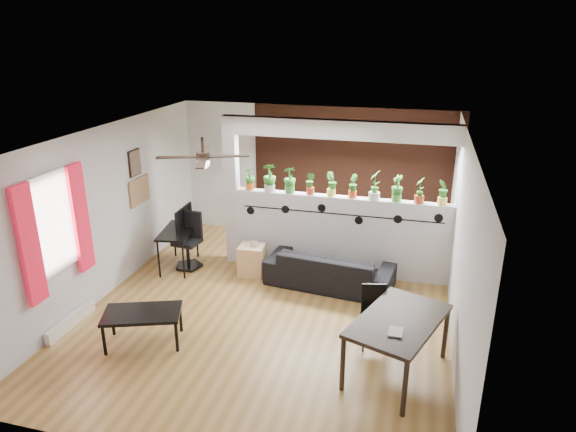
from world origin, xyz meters
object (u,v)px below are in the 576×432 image
Objects in this scene: potted_plant_8 at (420,189)px; potted_plant_9 at (443,191)px; potted_plant_6 at (375,184)px; office_chair at (189,244)px; potted_plant_3 at (310,183)px; ceiling_fan at (203,159)px; coffee_table at (142,315)px; cup at (254,244)px; potted_plant_0 at (250,178)px; folding_chair at (374,310)px; potted_plant_5 at (353,185)px; potted_plant_4 at (331,183)px; dining_table at (398,325)px; sofa at (330,270)px; cube_shelf at (252,260)px; potted_plant_7 at (397,188)px; potted_plant_1 at (270,177)px; potted_plant_2 at (290,179)px; computer_desk at (177,233)px.

potted_plant_8 is 0.35m from potted_plant_9.
potted_plant_6 is 0.50× the size of office_chair.
potted_plant_3 is 0.90× the size of potted_plant_8.
ceiling_fan is 2.87m from potted_plant_6.
coffee_table is (-3.38, -2.78, -1.16)m from potted_plant_8.
cup is at bearing -165.79° from potted_plant_6.
cup is (0.21, -0.48, -1.00)m from potted_plant_0.
potted_plant_5 is at bearing 106.73° from folding_chair.
potted_plant_4 is 3.51× the size of cup.
potted_plant_3 is at bearing 0.00° from potted_plant_0.
folding_chair is (-0.34, 0.57, -0.18)m from dining_table.
cube_shelf is at bearing 3.40° from sofa.
potted_plant_9 is (1.05, 0.00, -0.04)m from potted_plant_6.
potted_plant_7 reaches higher than potted_plant_4.
potted_plant_5 is (0.35, 0.00, -0.01)m from potted_plant_4.
dining_table is at bearing -92.53° from potted_plant_8.
potted_plant_4 is at bearing -180.00° from potted_plant_5.
cup is at bearing 139.78° from dining_table.
office_chair is at bearing -173.47° from potted_plant_9.
potted_plant_0 is 3.16m from potted_plant_9.
potted_plant_0 is at bearing 139.64° from folding_chair.
potted_plant_4 is at bearing 0.00° from potted_plant_0.
ceiling_fan reaches higher than potted_plant_9.
coffee_table is (-1.62, -2.78, -1.14)m from potted_plant_3.
ceiling_fan reaches higher than coffee_table.
potted_plant_3 is 0.24× the size of dining_table.
cup is (-2.95, -0.48, -1.01)m from potted_plant_9.
potted_plant_6 reaches higher than coffee_table.
sofa is at bearing -149.56° from potted_plant_7.
coffee_table is at bearing -143.24° from potted_plant_9.
potted_plant_6 reaches higher than potted_plant_0.
potted_plant_3 is 1.46m from sofa.
potted_plant_8 is at bearing -0.00° from potted_plant_4.
potted_plant_4 is 0.98× the size of potted_plant_9.
office_chair is (-1.33, -0.47, -1.17)m from potted_plant_1.
potted_plant_4 is 0.70m from potted_plant_6.
potted_plant_8 reaches higher than potted_plant_5.
computer_desk is (-1.86, -0.53, -0.96)m from potted_plant_2.
potted_plant_3 is (0.35, 0.00, -0.04)m from potted_plant_2.
potted_plant_6 is 0.31× the size of dining_table.
computer_desk is at bearing 152.01° from dining_table.
dining_table is (2.34, -2.58, -0.94)m from potted_plant_1.
potted_plant_8 is (0.35, -0.00, -0.00)m from potted_plant_7.
potted_plant_2 is 0.35m from potted_plant_3.
potted_plant_5 reaches higher than dining_table.
potted_plant_4 is at bearing 51.64° from ceiling_fan.
potted_plant_4 is 0.96× the size of potted_plant_8.
potted_plant_7 is (2.48, 1.80, -0.74)m from ceiling_fan.
potted_plant_5 is 0.80× the size of potted_plant_6.
cup is at bearing -135.54° from potted_plant_2.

